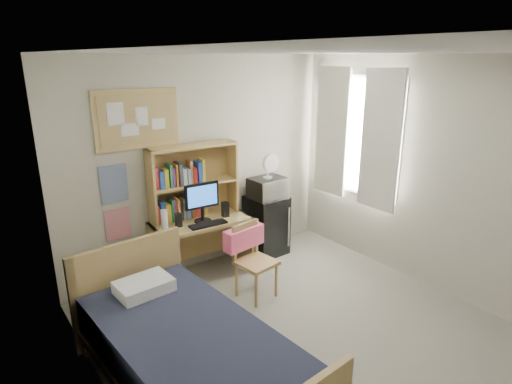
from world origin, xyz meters
TOP-DOWN VIEW (x-y plane):
  - floor at (0.00, 0.00)m, footprint 3.60×4.20m
  - ceiling at (0.00, 0.00)m, footprint 3.60×4.20m
  - wall_back at (0.00, 2.10)m, footprint 3.60×0.04m
  - wall_left at (-1.80, 0.00)m, footprint 0.04×4.20m
  - wall_right at (1.80, 0.00)m, footprint 0.04×4.20m
  - window_unit at (1.75, 1.20)m, footprint 0.10×1.40m
  - curtain_left at (1.72, 0.80)m, footprint 0.04×0.55m
  - curtain_right at (1.72, 1.60)m, footprint 0.04×0.55m
  - bulletin_board at (-0.78, 2.08)m, footprint 0.94×0.03m
  - poster_wave at (-1.10, 2.09)m, footprint 0.30×0.01m
  - poster_japan at (-1.10, 2.09)m, footprint 0.28×0.01m
  - desk at (-0.22, 1.79)m, footprint 1.19×0.65m
  - desk_chair at (0.02, 1.00)m, footprint 0.48×0.48m
  - mini_fridge at (0.80, 1.84)m, footprint 0.49×0.49m
  - bed at (-1.25, 0.13)m, footprint 1.20×2.18m
  - hutch at (-0.21, 1.94)m, footprint 1.09×0.34m
  - monitor at (-0.22, 1.73)m, footprint 0.42×0.06m
  - keyboard at (-0.23, 1.59)m, footprint 0.45×0.17m
  - speaker_left at (-0.52, 1.75)m, footprint 0.07×0.07m
  - speaker_right at (0.08, 1.71)m, footprint 0.08×0.08m
  - water_bottle at (-0.70, 1.72)m, footprint 0.08×0.08m
  - hoodie at (-0.01, 1.20)m, footprint 0.51×0.22m
  - microwave at (0.80, 1.82)m, footprint 0.46×0.36m
  - desk_fan at (0.80, 1.82)m, footprint 0.24×0.24m
  - pillow at (-1.30, 0.88)m, footprint 0.49×0.36m

SIDE VIEW (x-z plane):
  - floor at x=0.00m, z-range -0.02..0.00m
  - bed at x=-1.25m, z-range 0.00..0.58m
  - desk at x=-0.22m, z-range 0.00..0.72m
  - mini_fridge at x=0.80m, z-range 0.00..0.80m
  - desk_chair at x=0.02m, z-range 0.00..0.84m
  - pillow at x=-1.30m, z-range 0.58..0.69m
  - hoodie at x=-0.01m, z-range 0.53..0.77m
  - keyboard at x=-0.23m, z-range 0.72..0.75m
  - poster_japan at x=-1.10m, z-range 0.60..0.96m
  - speaker_left at x=-0.52m, z-range 0.72..0.88m
  - speaker_right at x=0.08m, z-range 0.72..0.91m
  - water_bottle at x=-0.70m, z-range 0.72..0.97m
  - microwave at x=0.80m, z-range 0.80..1.06m
  - monitor at x=-0.22m, z-range 0.72..1.17m
  - hutch at x=-0.21m, z-range 0.72..1.60m
  - desk_fan at x=0.80m, z-range 1.06..1.35m
  - poster_wave at x=-1.10m, z-range 1.04..1.46m
  - wall_back at x=0.00m, z-range 0.00..2.60m
  - wall_left at x=-1.80m, z-range 0.00..2.60m
  - wall_right at x=1.80m, z-range 0.00..2.60m
  - window_unit at x=1.75m, z-range 0.75..2.45m
  - curtain_left at x=1.72m, z-range 0.75..2.45m
  - curtain_right at x=1.72m, z-range 0.75..2.45m
  - bulletin_board at x=-0.78m, z-range 1.60..2.24m
  - ceiling at x=0.00m, z-range 2.59..2.61m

